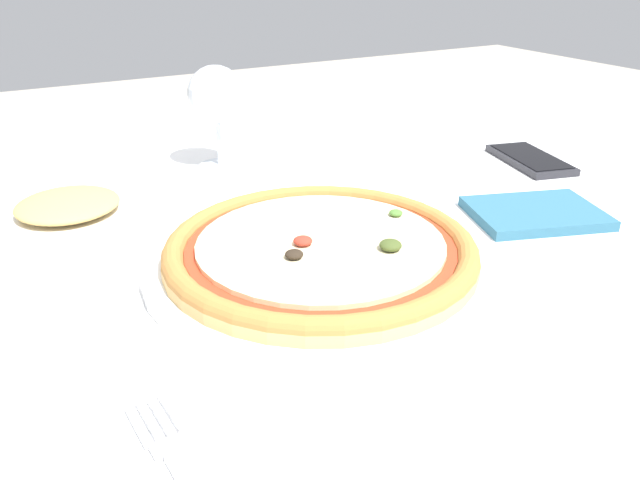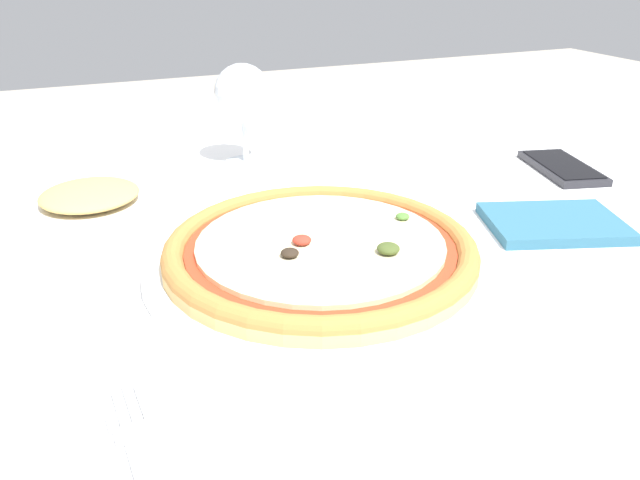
% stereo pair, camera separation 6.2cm
% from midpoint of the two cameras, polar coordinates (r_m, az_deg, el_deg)
% --- Properties ---
extents(dining_table, '(1.14, 0.95, 0.75)m').
position_cam_midpoint_polar(dining_table, '(0.75, 7.16, -6.81)').
color(dining_table, '#997047').
rests_on(dining_table, ground_plane).
extents(pizza_plate, '(0.35, 0.35, 0.04)m').
position_cam_midpoint_polar(pizza_plate, '(0.62, -2.83, -1.15)').
color(pizza_plate, white).
rests_on(pizza_plate, dining_table).
extents(fork, '(0.03, 0.17, 0.00)m').
position_cam_midpoint_polar(fork, '(0.42, -16.60, -20.00)').
color(fork, silver).
rests_on(fork, dining_table).
extents(wine_glass_far_left, '(0.08, 0.08, 0.15)m').
position_cam_midpoint_polar(wine_glass_far_left, '(0.91, -11.46, 12.71)').
color(wine_glass_far_left, silver).
rests_on(wine_glass_far_left, dining_table).
extents(cell_phone, '(0.10, 0.16, 0.01)m').
position_cam_midpoint_polar(cell_phone, '(0.98, 16.96, 7.03)').
color(cell_phone, '#232328').
rests_on(cell_phone, dining_table).
extents(side_plate, '(0.20, 0.20, 0.03)m').
position_cam_midpoint_polar(side_plate, '(0.80, -24.06, 2.34)').
color(side_plate, white).
rests_on(side_plate, dining_table).
extents(napkin_folded, '(0.18, 0.15, 0.01)m').
position_cam_midpoint_polar(napkin_folded, '(0.78, 16.97, 2.31)').
color(napkin_folded, '#2D607A').
rests_on(napkin_folded, dining_table).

